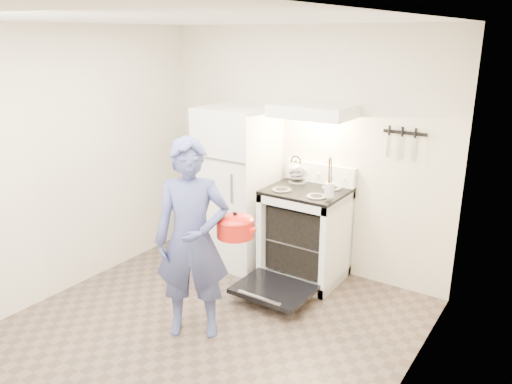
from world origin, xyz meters
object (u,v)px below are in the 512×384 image
(refrigerator, at_px, (238,186))
(stove_body, at_px, (305,236))
(tea_kettle, at_px, (296,168))
(person, at_px, (192,240))
(dutch_oven, at_px, (235,228))

(refrigerator, distance_m, stove_body, 0.90)
(tea_kettle, distance_m, person, 1.61)
(refrigerator, bearing_deg, dutch_oven, -55.30)
(tea_kettle, relative_size, person, 0.16)
(refrigerator, relative_size, person, 1.02)
(stove_body, height_order, tea_kettle, tea_kettle)
(stove_body, distance_m, person, 1.45)
(refrigerator, height_order, person, refrigerator)
(tea_kettle, bearing_deg, dutch_oven, -80.81)
(stove_body, xyz_separation_m, dutch_oven, (-0.03, -1.15, 0.46))
(person, bearing_deg, stove_body, 45.54)
(person, bearing_deg, refrigerator, 78.58)
(refrigerator, relative_size, stove_body, 1.85)
(stove_body, bearing_deg, person, -102.16)
(person, bearing_deg, dutch_oven, 6.93)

